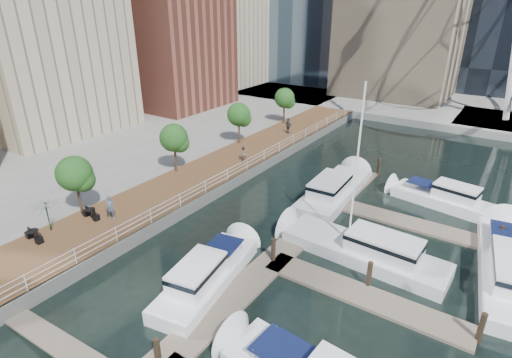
{
  "coord_description": "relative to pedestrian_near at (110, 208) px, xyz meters",
  "views": [
    {
      "loc": [
        14.16,
        -10.58,
        15.53
      ],
      "look_at": [
        -1.65,
        12.92,
        3.0
      ],
      "focal_mm": 28.0,
      "sensor_mm": 36.0,
      "label": 1
    }
  ],
  "objects": [
    {
      "name": "pedestrian_far",
      "position": [
        0.3,
        25.52,
        0.02
      ],
      "size": [
        1.22,
        0.85,
        1.92
      ],
      "primitive_type": "imported",
      "rotation": [
        0.0,
        0.0,
        2.77
      ],
      "color": "#383F46",
      "rests_on": "boardwalk"
    },
    {
      "name": "railing",
      "position": [
        2.82,
        10.26,
        -0.42
      ],
      "size": [
        0.1,
        60.0,
        1.05
      ],
      "primitive_type": null,
      "color": "white",
      "rests_on": "boardwalk"
    },
    {
      "name": "pedestrian_near",
      "position": [
        0.0,
        0.0,
        0.0
      ],
      "size": [
        0.82,
        0.77,
        1.88
      ],
      "primitive_type": "imported",
      "rotation": [
        0.0,
        0.0,
        0.65
      ],
      "color": "#525C6E",
      "rests_on": "boardwalk"
    },
    {
      "name": "land_far",
      "position": [
        8.92,
        97.26,
        -1.44
      ],
      "size": [
        200.0,
        114.0,
        1.0
      ],
      "primitive_type": "cube",
      "color": "gray",
      "rests_on": "ground"
    },
    {
      "name": "land_inland",
      "position": [
        -27.08,
        10.26,
        -1.44
      ],
      "size": [
        48.0,
        90.0,
        1.0
      ],
      "primitive_type": "cube",
      "color": "gray",
      "rests_on": "ground"
    },
    {
      "name": "boardwalk",
      "position": [
        -0.08,
        10.26,
        -1.44
      ],
      "size": [
        6.0,
        60.0,
        1.0
      ],
      "primitive_type": "cube",
      "color": "brown",
      "rests_on": "ground"
    },
    {
      "name": "pedestrian_mid",
      "position": [
        1.18,
        14.92,
        -0.16
      ],
      "size": [
        0.84,
        0.93,
        1.57
      ],
      "primitive_type": "imported",
      "rotation": [
        0.0,
        0.0,
        -1.96
      ],
      "color": "#83675A",
      "rests_on": "boardwalk"
    },
    {
      "name": "ground",
      "position": [
        8.92,
        -4.74,
        -1.94
      ],
      "size": [
        520.0,
        520.0,
        0.0
      ],
      "primitive_type": "plane",
      "color": "black",
      "rests_on": "ground"
    },
    {
      "name": "moored_yachts",
      "position": [
        16.9,
        6.81,
        -1.94
      ],
      "size": [
        19.73,
        34.8,
        11.5
      ],
      "color": "silver",
      "rests_on": "ground"
    },
    {
      "name": "seawall",
      "position": [
        2.92,
        10.26,
        -1.44
      ],
      "size": [
        0.25,
        60.0,
        1.0
      ],
      "primitive_type": "cube",
      "color": "#595954",
      "rests_on": "ground"
    },
    {
      "name": "midrise_condos",
      "position": [
        -24.65,
        22.08,
        11.47
      ],
      "size": [
        19.0,
        67.0,
        28.0
      ],
      "color": "#BCAD8E",
      "rests_on": "ground"
    },
    {
      "name": "street_trees",
      "position": [
        -2.48,
        9.26,
        2.35
      ],
      "size": [
        2.6,
        42.6,
        4.6
      ],
      "color": "#3F2B1C",
      "rests_on": "ground"
    },
    {
      "name": "cafe_tables",
      "position": [
        -1.48,
        -6.74,
        -0.57
      ],
      "size": [
        2.5,
        13.7,
        0.74
      ],
      "color": "black",
      "rests_on": "ground"
    },
    {
      "name": "floating_docks",
      "position": [
        16.88,
        5.24,
        -1.45
      ],
      "size": [
        16.0,
        34.0,
        2.6
      ],
      "color": "#6D6051",
      "rests_on": "ground"
    }
  ]
}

